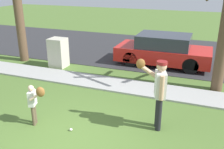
{
  "coord_description": "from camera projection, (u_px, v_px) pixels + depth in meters",
  "views": [
    {
      "loc": [
        2.72,
        -4.25,
        3.58
      ],
      "look_at": [
        0.27,
        2.11,
        1.0
      ],
      "focal_mm": 40.84,
      "sensor_mm": 36.0,
      "label": 1
    }
  ],
  "objects": [
    {
      "name": "person_child",
      "position": [
        34.0,
        100.0,
        6.4
      ],
      "size": [
        0.57,
        0.38,
        1.13
      ],
      "rotation": [
        0.0,
        0.0,
        0.31
      ],
      "color": "brown",
      "rests_on": "ground"
    },
    {
      "name": "ground_plane",
      "position": [
        119.0,
        87.0,
        8.95
      ],
      "size": [
        48.0,
        48.0,
        0.0
      ],
      "primitive_type": "plane",
      "color": "#4C6B2D"
    },
    {
      "name": "person_adult",
      "position": [
        158.0,
        88.0,
        6.13
      ],
      "size": [
        0.84,
        0.61,
        1.79
      ],
      "rotation": [
        0.0,
        0.0,
        -2.84
      ],
      "color": "black",
      "rests_on": "ground"
    },
    {
      "name": "road_surface",
      "position": [
        152.0,
        51.0,
        13.39
      ],
      "size": [
        36.0,
        6.8,
        0.02
      ],
      "primitive_type": "cube",
      "color": "#2D2D30",
      "rests_on": "ground"
    },
    {
      "name": "sidewalk_strip",
      "position": [
        120.0,
        85.0,
        9.02
      ],
      "size": [
        36.0,
        1.2,
        0.06
      ],
      "primitive_type": "cube",
      "color": "#A3A39E",
      "rests_on": "ground"
    },
    {
      "name": "utility_cabinet",
      "position": [
        58.0,
        53.0,
        10.83
      ],
      "size": [
        0.68,
        0.64,
        1.23
      ],
      "primitive_type": "cube",
      "color": "beige",
      "rests_on": "ground"
    },
    {
      "name": "baseball",
      "position": [
        71.0,
        130.0,
        6.37
      ],
      "size": [
        0.07,
        0.07,
        0.07
      ],
      "primitive_type": "sphere",
      "color": "white",
      "rests_on": "ground"
    },
    {
      "name": "parked_hatchback_red",
      "position": [
        163.0,
        50.0,
        11.05
      ],
      "size": [
        4.0,
        1.75,
        1.33
      ],
      "rotation": [
        0.0,
        0.0,
        3.14
      ],
      "color": "red",
      "rests_on": "road_surface"
    }
  ]
}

